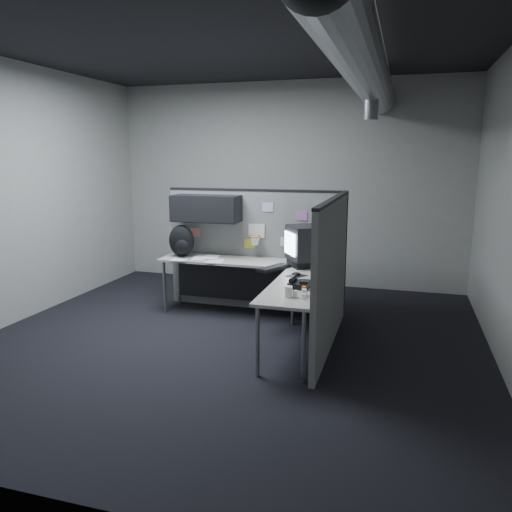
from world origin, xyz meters
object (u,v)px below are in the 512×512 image
(keyboard, at_px, (274,268))
(backpack, at_px, (182,241))
(desk, at_px, (259,275))
(phone, at_px, (299,284))
(monitor, at_px, (308,245))

(keyboard, distance_m, backpack, 1.44)
(desk, relative_size, phone, 9.72)
(desk, relative_size, monitor, 3.83)
(monitor, xyz_separation_m, keyboard, (-0.34, -0.31, -0.24))
(phone, bearing_deg, desk, 140.54)
(phone, bearing_deg, monitor, 108.21)
(phone, bearing_deg, keyboard, 134.32)
(desk, distance_m, monitor, 0.70)
(phone, distance_m, backpack, 2.14)
(desk, xyz_separation_m, keyboard, (0.22, -0.13, 0.14))
(phone, xyz_separation_m, backpack, (-1.83, 1.11, 0.17))
(desk, relative_size, keyboard, 4.71)
(keyboard, xyz_separation_m, phone, (0.45, -0.72, 0.02))
(phone, bearing_deg, backpack, 160.74)
(desk, height_order, keyboard, keyboard)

